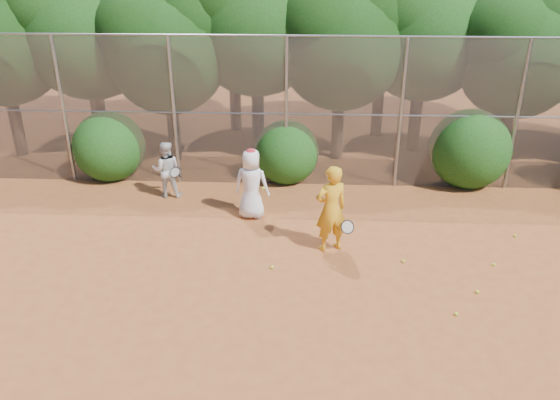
{
  "coord_description": "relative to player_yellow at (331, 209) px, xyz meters",
  "views": [
    {
      "loc": [
        -0.5,
        -8.03,
        5.95
      ],
      "look_at": [
        -1.0,
        2.5,
        1.1
      ],
      "focal_mm": 35.0,
      "sensor_mm": 36.0,
      "label": 1
    }
  ],
  "objects": [
    {
      "name": "ground",
      "position": [
        -0.09,
        -2.39,
        -0.97
      ],
      "size": [
        80.0,
        80.0,
        0.0
      ],
      "primitive_type": "plane",
      "color": "brown",
      "rests_on": "ground"
    },
    {
      "name": "fence_back",
      "position": [
        -0.21,
        3.61,
        1.08
      ],
      "size": [
        20.05,
        0.09,
        4.03
      ],
      "color": "gray",
      "rests_on": "ground"
    },
    {
      "name": "tree_1",
      "position": [
        -7.03,
        6.15,
        3.2
      ],
      "size": [
        4.64,
        4.03,
        6.35
      ],
      "color": "black",
      "rests_on": "ground"
    },
    {
      "name": "tree_2",
      "position": [
        -4.54,
        5.45,
        2.62
      ],
      "size": [
        3.99,
        3.47,
        5.47
      ],
      "color": "black",
      "rests_on": "ground"
    },
    {
      "name": "tree_3",
      "position": [
        -2.02,
        6.45,
        3.43
      ],
      "size": [
        4.89,
        4.26,
        6.7
      ],
      "color": "black",
      "rests_on": "ground"
    },
    {
      "name": "tree_4",
      "position": [
        0.47,
        5.85,
        2.79
      ],
      "size": [
        4.19,
        3.64,
        5.73
      ],
      "color": "black",
      "rests_on": "ground"
    },
    {
      "name": "tree_5",
      "position": [
        2.97,
        6.65,
        3.08
      ],
      "size": [
        4.51,
        3.92,
        6.17
      ],
      "color": "black",
      "rests_on": "ground"
    },
    {
      "name": "tree_6",
      "position": [
        5.46,
        5.64,
        2.5
      ],
      "size": [
        3.86,
        3.36,
        5.29
      ],
      "color": "black",
      "rests_on": "ground"
    },
    {
      "name": "tree_9",
      "position": [
        -8.02,
        8.45,
        3.37
      ],
      "size": [
        4.83,
        4.2,
        6.62
      ],
      "color": "black",
      "rests_on": "ground"
    },
    {
      "name": "tree_11",
      "position": [
        1.97,
        8.25,
        3.2
      ],
      "size": [
        4.64,
        4.03,
        6.35
      ],
      "color": "black",
      "rests_on": "ground"
    },
    {
      "name": "bush_0",
      "position": [
        -6.09,
        3.91,
        0.03
      ],
      "size": [
        2.0,
        2.0,
        2.0
      ],
      "primitive_type": "sphere",
      "color": "#133F0F",
      "rests_on": "ground"
    },
    {
      "name": "bush_1",
      "position": [
        -1.09,
        3.91,
        -0.07
      ],
      "size": [
        1.8,
        1.8,
        1.8
      ],
      "primitive_type": "sphere",
      "color": "#133F0F",
      "rests_on": "ground"
    },
    {
      "name": "bush_2",
      "position": [
        3.91,
        3.91,
        0.13
      ],
      "size": [
        2.2,
        2.2,
        2.2
      ],
      "primitive_type": "sphere",
      "color": "#133F0F",
      "rests_on": "ground"
    },
    {
      "name": "player_yellow",
      "position": [
        0.0,
        0.0,
        0.0
      ],
      "size": [
        0.94,
        0.7,
        1.94
      ],
      "rotation": [
        0.0,
        0.0,
        3.55
      ],
      "color": "gold",
      "rests_on": "ground"
    },
    {
      "name": "player_teen",
      "position": [
        -1.83,
        1.51,
        -0.1
      ],
      "size": [
        0.93,
        0.7,
        1.75
      ],
      "rotation": [
        0.0,
        0.0,
        2.95
      ],
      "color": "white",
      "rests_on": "ground"
    },
    {
      "name": "player_white",
      "position": [
        -4.16,
        2.62,
        -0.22
      ],
      "size": [
        0.88,
        0.78,
        1.5
      ],
      "rotation": [
        0.0,
        0.0,
        3.27
      ],
      "color": "silver",
      "rests_on": "ground"
    },
    {
      "name": "ball_0",
      "position": [
        1.52,
        -0.5,
        -0.93
      ],
      "size": [
        0.07,
        0.07,
        0.07
      ],
      "primitive_type": "sphere",
      "color": "#C6E129",
      "rests_on": "ground"
    },
    {
      "name": "ball_1",
      "position": [
        3.37,
        -0.55,
        -0.93
      ],
      "size": [
        0.07,
        0.07,
        0.07
      ],
      "primitive_type": "sphere",
      "color": "#C6E129",
      "rests_on": "ground"
    },
    {
      "name": "ball_2",
      "position": [
        2.18,
        -2.29,
        -0.93
      ],
      "size": [
        0.07,
        0.07,
        0.07
      ],
      "primitive_type": "sphere",
      "color": "#C6E129",
      "rests_on": "ground"
    },
    {
      "name": "ball_4",
      "position": [
        -1.2,
        -0.87,
        -0.93
      ],
      "size": [
        0.07,
        0.07,
        0.07
      ],
      "primitive_type": "sphere",
      "color": "#C6E129",
      "rests_on": "ground"
    },
    {
      "name": "ball_5",
      "position": [
        4.24,
        0.74,
        -0.93
      ],
      "size": [
        0.07,
        0.07,
        0.07
      ],
      "primitive_type": "sphere",
      "color": "#C6E129",
      "rests_on": "ground"
    },
    {
      "name": "ball_6",
      "position": [
        2.75,
        -1.57,
        -0.93
      ],
      "size": [
        0.07,
        0.07,
        0.07
      ],
      "primitive_type": "sphere",
      "color": "#C6E129",
      "rests_on": "ground"
    }
  ]
}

